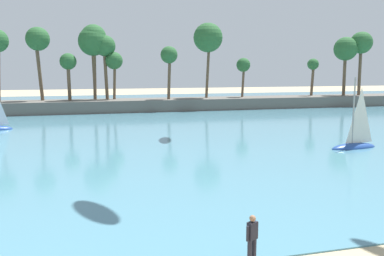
% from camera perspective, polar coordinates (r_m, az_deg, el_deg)
% --- Properties ---
extents(sea, '(220.00, 89.88, 0.06)m').
position_cam_1_polar(sea, '(57.06, -11.72, 1.74)').
color(sea, teal).
rests_on(sea, ground).
extents(palm_headland, '(115.27, 7.18, 13.47)m').
position_cam_1_polar(palm_headland, '(61.93, -10.18, 5.90)').
color(palm_headland, '#605B54').
rests_on(palm_headland, ground).
extents(person_at_waterline, '(0.50, 0.33, 1.67)m').
position_cam_1_polar(person_at_waterline, '(13.73, 8.40, -14.97)').
color(person_at_waterline, '#23232D').
rests_on(person_at_waterline, ground).
extents(sailboat_mid_bay, '(4.26, 1.64, 6.03)m').
position_cam_1_polar(sailboat_mid_bay, '(34.98, 21.80, -1.73)').
color(sailboat_mid_bay, '#234793').
rests_on(sailboat_mid_bay, sea).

